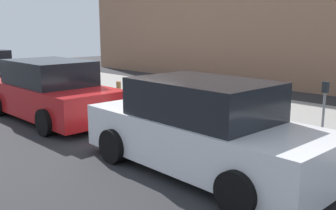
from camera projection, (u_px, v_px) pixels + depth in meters
ground_plane at (123, 116)px, 11.07m from camera, size 40.00×40.00×0.00m
sidewalk_curb at (184, 102)px, 12.76m from camera, size 18.00×5.00×0.14m
suitcase_olive_0 at (267, 122)px, 8.55m from camera, size 0.41×0.27×0.86m
suitcase_navy_1 at (247, 116)px, 8.85m from camera, size 0.39×0.23×0.99m
suitcase_teal_2 at (231, 112)px, 9.29m from camera, size 0.51×0.25×0.96m
suitcase_silver_3 at (214, 108)px, 9.68m from camera, size 0.39×0.25×0.99m
suitcase_maroon_4 at (198, 107)px, 10.03m from camera, size 0.47×0.27×0.86m
suitcase_red_5 at (182, 104)px, 10.36m from camera, size 0.39×0.26×0.94m
suitcase_black_6 at (169, 101)px, 10.71m from camera, size 0.42×0.27×0.71m
suitcase_olive_7 at (158, 99)px, 11.14m from camera, size 0.45×0.25×0.89m
fire_hydrant at (139, 93)px, 11.69m from camera, size 0.39×0.21×0.76m
bollard_post at (119, 92)px, 12.15m from camera, size 0.14×0.14×0.68m
parking_meter at (324, 103)px, 7.84m from camera, size 0.12×0.09×1.27m
parked_car_white_0 at (202, 129)px, 6.66m from camera, size 4.62×2.04×1.62m
parked_car_red_1 at (50, 92)px, 10.50m from camera, size 4.66×2.05×1.61m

